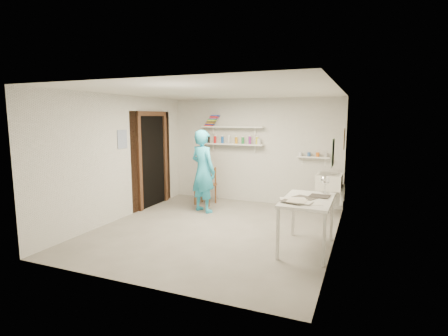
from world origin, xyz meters
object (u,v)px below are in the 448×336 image
at_px(belfast_sink, 329,181).
at_px(work_table, 307,224).
at_px(wooden_chair, 205,185).
at_px(desk_lamp, 325,180).
at_px(wall_clock, 204,156).
at_px(man, 203,171).

xyz_separation_m(belfast_sink, work_table, (-0.11, -2.03, -0.31)).
xyz_separation_m(wooden_chair, desk_lamp, (2.78, -1.45, 0.56)).
distance_m(wooden_chair, work_table, 3.22).
xyz_separation_m(wall_clock, wooden_chair, (-0.15, 0.37, -0.70)).
bearing_deg(wooden_chair, man, -65.54).
bearing_deg(man, work_table, 171.84).
height_order(man, wooden_chair, man).
bearing_deg(desk_lamp, wooden_chair, 152.42).
bearing_deg(desk_lamp, wall_clock, 157.71).
bearing_deg(work_table, wooden_chair, 143.44).
bearing_deg(desk_lamp, work_table, -112.42).
xyz_separation_m(wall_clock, work_table, (2.44, -1.55, -0.76)).
relative_size(wall_clock, desk_lamp, 2.12).
height_order(wooden_chair, work_table, wooden_chair).
relative_size(belfast_sink, desk_lamp, 4.11).
xyz_separation_m(man, wooden_chair, (-0.23, 0.58, -0.42)).
distance_m(belfast_sink, wooden_chair, 2.71).
relative_size(wooden_chair, work_table, 0.76).
relative_size(belfast_sink, wooden_chair, 0.68).
relative_size(man, desk_lamp, 11.79).
xyz_separation_m(work_table, desk_lamp, (0.19, 0.47, 0.61)).
xyz_separation_m(wooden_chair, work_table, (2.59, -1.92, -0.05)).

